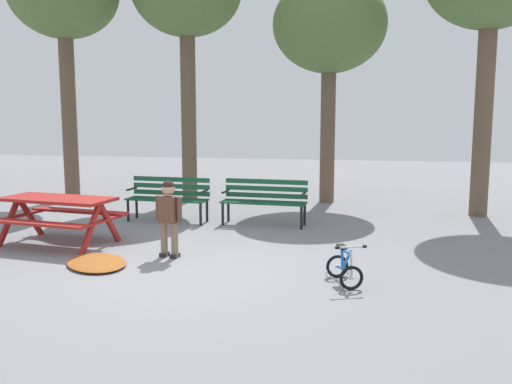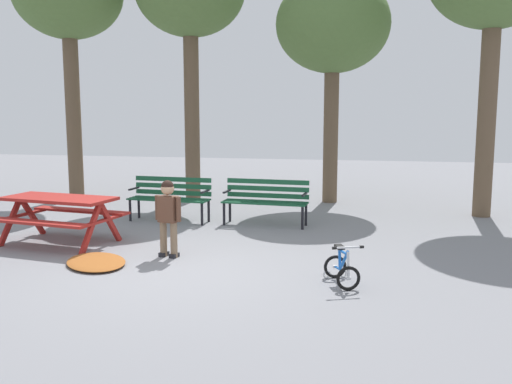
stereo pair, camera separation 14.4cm
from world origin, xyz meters
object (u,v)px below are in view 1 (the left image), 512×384
Objects in this scene: park_bench_left at (265,198)px; kids_bicycle at (344,268)px; park_bench_far_left at (169,195)px; picnic_table at (58,208)px; child_standing at (169,212)px.

park_bench_left is 2.58× the size of kids_bicycle.
park_bench_far_left is at bearing 135.56° from kids_bicycle.
park_bench_far_left is at bearing 63.74° from picnic_table.
child_standing reaches higher than kids_bicycle.
park_bench_left is (2.98, 2.19, -0.08)m from picnic_table.
park_bench_left is (1.90, -0.00, 0.00)m from park_bench_far_left.
park_bench_far_left is 1.43× the size of child_standing.
kids_bicycle is at bearing -17.56° from child_standing.
child_standing is (2.02, -0.44, 0.08)m from picnic_table.
kids_bicycle is (3.51, -3.44, -0.31)m from park_bench_far_left.
picnic_table is 2.07m from child_standing.
park_bench_far_left is at bearing 180.00° from park_bench_left.
child_standing reaches higher than park_bench_left.
picnic_table is 4.77m from kids_bicycle.
child_standing is (0.94, -2.63, 0.17)m from park_bench_far_left.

